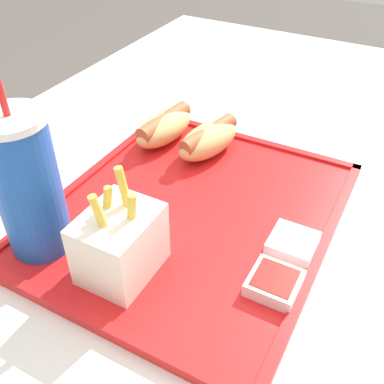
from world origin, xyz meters
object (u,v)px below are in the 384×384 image
(hot_dog_far, at_px, (164,126))
(sauce_cup_mayo, at_px, (293,243))
(fries_carton, at_px, (120,243))
(sauce_cup_ketchup, at_px, (274,282))
(soda_cup, at_px, (27,186))
(hot_dog_near, at_px, (208,139))

(hot_dog_far, bearing_deg, sauce_cup_mayo, -118.01)
(fries_carton, distance_m, sauce_cup_ketchup, 0.17)
(sauce_cup_mayo, xyz_separation_m, sauce_cup_ketchup, (-0.07, -0.00, 0.00))
(soda_cup, bearing_deg, hot_dog_near, -17.32)
(sauce_cup_mayo, bearing_deg, sauce_cup_ketchup, -178.44)
(hot_dog_far, bearing_deg, fries_carton, -158.51)
(hot_dog_near, distance_m, sauce_cup_mayo, 0.22)
(sauce_cup_mayo, bearing_deg, hot_dog_near, 52.67)
(sauce_cup_mayo, relative_size, sauce_cup_ketchup, 1.00)
(hot_dog_far, xyz_separation_m, fries_carton, (-0.25, -0.10, 0.02))
(hot_dog_far, relative_size, hot_dog_near, 0.97)
(hot_dog_near, xyz_separation_m, sauce_cup_mayo, (-0.14, -0.18, -0.02))
(hot_dog_near, bearing_deg, sauce_cup_ketchup, -138.30)
(soda_cup, relative_size, fries_carton, 1.68)
(fries_carton, bearing_deg, soda_cup, 96.33)
(hot_dog_near, xyz_separation_m, fries_carton, (-0.25, -0.02, 0.02))
(soda_cup, relative_size, sauce_cup_mayo, 3.92)
(soda_cup, relative_size, sauce_cup_ketchup, 3.92)
(fries_carton, height_order, sauce_cup_ketchup, fries_carton)
(hot_dog_far, relative_size, sauce_cup_ketchup, 2.35)
(hot_dog_far, height_order, sauce_cup_mayo, hot_dog_far)
(hot_dog_far, xyz_separation_m, sauce_cup_ketchup, (-0.20, -0.26, -0.02))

